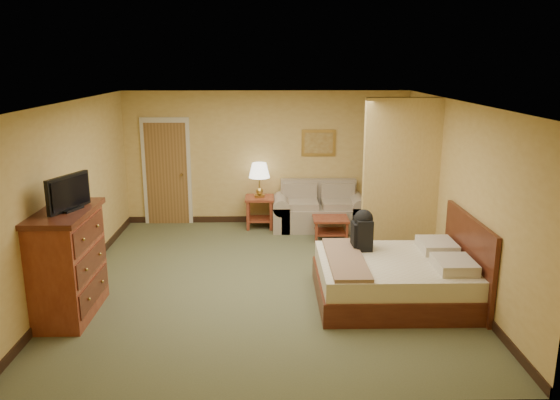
{
  "coord_description": "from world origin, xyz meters",
  "views": [
    {
      "loc": [
        0.06,
        -7.53,
        3.14
      ],
      "look_at": [
        0.22,
        0.6,
        1.06
      ],
      "focal_mm": 35.0,
      "sensor_mm": 36.0,
      "label": 1
    }
  ],
  "objects_px": {
    "bed": "(400,277)",
    "dresser": "(67,263)",
    "loveseat": "(319,213)",
    "coffee_table": "(330,223)"
  },
  "relations": [
    {
      "from": "coffee_table",
      "to": "dresser",
      "type": "bearing_deg",
      "value": -140.46
    },
    {
      "from": "dresser",
      "to": "bed",
      "type": "xyz_separation_m",
      "value": [
        4.29,
        0.37,
        -0.38
      ]
    },
    {
      "from": "loveseat",
      "to": "bed",
      "type": "distance_m",
      "value": 3.39
    },
    {
      "from": "loveseat",
      "to": "bed",
      "type": "height_order",
      "value": "bed"
    },
    {
      "from": "loveseat",
      "to": "bed",
      "type": "bearing_deg",
      "value": -76.31
    },
    {
      "from": "coffee_table",
      "to": "dresser",
      "type": "xyz_separation_m",
      "value": [
        -3.63,
        -3.0,
        0.41
      ]
    },
    {
      "from": "loveseat",
      "to": "coffee_table",
      "type": "height_order",
      "value": "loveseat"
    },
    {
      "from": "loveseat",
      "to": "dresser",
      "type": "height_order",
      "value": "dresser"
    },
    {
      "from": "bed",
      "to": "dresser",
      "type": "bearing_deg",
      "value": -175.11
    },
    {
      "from": "loveseat",
      "to": "dresser",
      "type": "xyz_separation_m",
      "value": [
        -3.49,
        -3.66,
        0.4
      ]
    }
  ]
}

